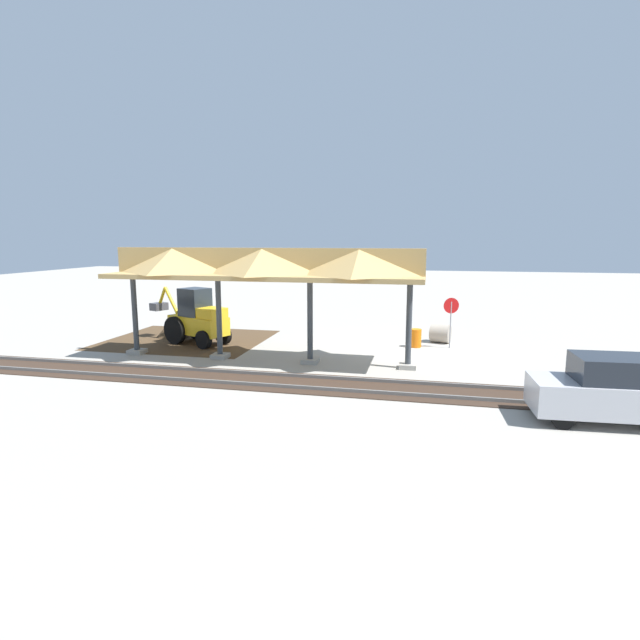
{
  "coord_description": "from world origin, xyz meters",
  "views": [
    {
      "loc": [
        -1.77,
        24.37,
        5.31
      ],
      "look_at": [
        3.03,
        2.38,
        1.6
      ],
      "focal_mm": 28.0,
      "sensor_mm": 36.0,
      "label": 1
    }
  ],
  "objects_px": {
    "backhoe": "(196,319)",
    "distant_parked_car": "(611,390)",
    "stop_sign": "(451,312)",
    "traffic_barrel": "(416,338)",
    "concrete_pipe": "(440,333)"
  },
  "relations": [
    {
      "from": "backhoe",
      "to": "distant_parked_car",
      "type": "bearing_deg",
      "value": 155.23
    },
    {
      "from": "stop_sign",
      "to": "traffic_barrel",
      "type": "distance_m",
      "value": 2.12
    },
    {
      "from": "distant_parked_car",
      "to": "traffic_barrel",
      "type": "height_order",
      "value": "distant_parked_car"
    },
    {
      "from": "concrete_pipe",
      "to": "distant_parked_car",
      "type": "bearing_deg",
      "value": 113.28
    },
    {
      "from": "concrete_pipe",
      "to": "stop_sign",
      "type": "bearing_deg",
      "value": 108.6
    },
    {
      "from": "backhoe",
      "to": "concrete_pipe",
      "type": "xyz_separation_m",
      "value": [
        -12.1,
        -2.89,
        -0.8
      ]
    },
    {
      "from": "distant_parked_car",
      "to": "traffic_barrel",
      "type": "bearing_deg",
      "value": -57.9
    },
    {
      "from": "stop_sign",
      "to": "backhoe",
      "type": "relative_size",
      "value": 0.49
    },
    {
      "from": "stop_sign",
      "to": "distant_parked_car",
      "type": "distance_m",
      "value": 10.21
    },
    {
      "from": "concrete_pipe",
      "to": "traffic_barrel",
      "type": "height_order",
      "value": "concrete_pipe"
    },
    {
      "from": "stop_sign",
      "to": "concrete_pipe",
      "type": "height_order",
      "value": "stop_sign"
    },
    {
      "from": "backhoe",
      "to": "distant_parked_car",
      "type": "xyz_separation_m",
      "value": [
        -16.65,
        7.68,
        -0.29
      ]
    },
    {
      "from": "stop_sign",
      "to": "distant_parked_car",
      "type": "bearing_deg",
      "value": 113.9
    },
    {
      "from": "traffic_barrel",
      "to": "backhoe",
      "type": "bearing_deg",
      "value": 7.85
    },
    {
      "from": "stop_sign",
      "to": "concrete_pipe",
      "type": "bearing_deg",
      "value": -71.4
    }
  ]
}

